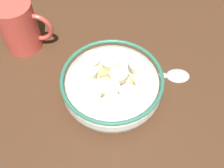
{
  "coord_description": "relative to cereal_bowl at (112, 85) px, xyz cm",
  "views": [
    {
      "loc": [
        2.39,
        -22.25,
        35.69
      ],
      "look_at": [
        0.0,
        0.0,
        3.0
      ],
      "focal_mm": 40.52,
      "sensor_mm": 36.0,
      "label": 1
    }
  ],
  "objects": [
    {
      "name": "cereal_bowl",
      "position": [
        0.0,
        0.0,
        0.0
      ],
      "size": [
        15.88,
        15.88,
        5.48
      ],
      "color": "beige",
      "rests_on": "ground_plane"
    },
    {
      "name": "spoon",
      "position": [
        8.85,
        4.76,
        -2.42
      ],
      "size": [
        15.49,
        3.84,
        0.8
      ],
      "color": "#B7B7BC",
      "rests_on": "ground_plane"
    },
    {
      "name": "ground_plane",
      "position": [
        -0.01,
        0.0,
        -3.75
      ],
      "size": [
        102.52,
        102.52,
        2.0
      ],
      "primitive_type": "cube",
      "color": "#472B19"
    },
    {
      "name": "coffee_mug",
      "position": [
        -17.49,
        9.5,
        1.81
      ],
      "size": [
        9.59,
        6.64,
        9.12
      ],
      "color": "#D84C3F",
      "rests_on": "ground_plane"
    }
  ]
}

